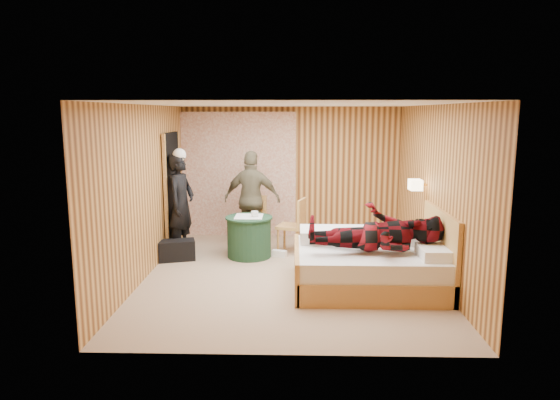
{
  "coord_description": "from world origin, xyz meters",
  "views": [
    {
      "loc": [
        0.06,
        -7.13,
        2.39
      ],
      "look_at": [
        -0.15,
        0.47,
        1.05
      ],
      "focal_mm": 32.0,
      "sensor_mm": 36.0,
      "label": 1
    }
  ],
  "objects_px": {
    "bed": "(370,265)",
    "chair_far": "(253,217)",
    "chair_near": "(296,222)",
    "duffel_bag": "(177,250)",
    "woman_standing": "(181,204)",
    "wall_lamp": "(416,185)",
    "round_table": "(249,236)",
    "man_on_bed": "(376,222)",
    "man_at_table": "(252,199)",
    "nightstand": "(409,246)"
  },
  "relations": [
    {
      "from": "wall_lamp",
      "to": "man_at_table",
      "type": "relative_size",
      "value": 0.15
    },
    {
      "from": "chair_near",
      "to": "woman_standing",
      "type": "height_order",
      "value": "woman_standing"
    },
    {
      "from": "chair_far",
      "to": "duffel_bag",
      "type": "bearing_deg",
      "value": -129.98
    },
    {
      "from": "chair_far",
      "to": "duffel_bag",
      "type": "xyz_separation_m",
      "value": [
        -1.19,
        -0.85,
        -0.37
      ]
    },
    {
      "from": "round_table",
      "to": "duffel_bag",
      "type": "xyz_separation_m",
      "value": [
        -1.17,
        -0.23,
        -0.18
      ]
    },
    {
      "from": "chair_near",
      "to": "round_table",
      "type": "bearing_deg",
      "value": -54.78
    },
    {
      "from": "bed",
      "to": "chair_far",
      "type": "distance_m",
      "value": 2.71
    },
    {
      "from": "wall_lamp",
      "to": "chair_near",
      "type": "relative_size",
      "value": 0.27
    },
    {
      "from": "bed",
      "to": "man_at_table",
      "type": "relative_size",
      "value": 1.17
    },
    {
      "from": "man_on_bed",
      "to": "chair_far",
      "type": "bearing_deg",
      "value": 128.62
    },
    {
      "from": "bed",
      "to": "chair_near",
      "type": "xyz_separation_m",
      "value": [
        -1.03,
        1.66,
        0.24
      ]
    },
    {
      "from": "bed",
      "to": "chair_near",
      "type": "distance_m",
      "value": 1.96
    },
    {
      "from": "wall_lamp",
      "to": "woman_standing",
      "type": "relative_size",
      "value": 0.15
    },
    {
      "from": "woman_standing",
      "to": "chair_far",
      "type": "bearing_deg",
      "value": -51.99
    },
    {
      "from": "man_at_table",
      "to": "round_table",
      "type": "bearing_deg",
      "value": 98.27
    },
    {
      "from": "nightstand",
      "to": "duffel_bag",
      "type": "relative_size",
      "value": 1.05
    },
    {
      "from": "duffel_bag",
      "to": "bed",
      "type": "bearing_deg",
      "value": -37.32
    },
    {
      "from": "chair_near",
      "to": "man_at_table",
      "type": "height_order",
      "value": "man_at_table"
    },
    {
      "from": "chair_near",
      "to": "woman_standing",
      "type": "distance_m",
      "value": 1.96
    },
    {
      "from": "wall_lamp",
      "to": "chair_far",
      "type": "relative_size",
      "value": 0.28
    },
    {
      "from": "duffel_bag",
      "to": "woman_standing",
      "type": "xyz_separation_m",
      "value": [
        0.02,
        0.34,
        0.7
      ]
    },
    {
      "from": "man_on_bed",
      "to": "round_table",
      "type": "bearing_deg",
      "value": 138.14
    },
    {
      "from": "nightstand",
      "to": "chair_far",
      "type": "bearing_deg",
      "value": 157.94
    },
    {
      "from": "nightstand",
      "to": "duffel_bag",
      "type": "distance_m",
      "value": 3.74
    },
    {
      "from": "woman_standing",
      "to": "man_on_bed",
      "type": "relative_size",
      "value": 0.97
    },
    {
      "from": "bed",
      "to": "woman_standing",
      "type": "xyz_separation_m",
      "value": [
        -2.96,
        1.53,
        0.55
      ]
    },
    {
      "from": "bed",
      "to": "woman_standing",
      "type": "distance_m",
      "value": 3.37
    },
    {
      "from": "woman_standing",
      "to": "man_at_table",
      "type": "relative_size",
      "value": 1.0
    },
    {
      "from": "duffel_bag",
      "to": "man_on_bed",
      "type": "xyz_separation_m",
      "value": [
        3.0,
        -1.41,
        0.81
      ]
    },
    {
      "from": "woman_standing",
      "to": "round_table",
      "type": "bearing_deg",
      "value": -81.2
    },
    {
      "from": "duffel_bag",
      "to": "round_table",
      "type": "bearing_deg",
      "value": -4.68
    },
    {
      "from": "wall_lamp",
      "to": "duffel_bag",
      "type": "height_order",
      "value": "wall_lamp"
    },
    {
      "from": "chair_near",
      "to": "duffel_bag",
      "type": "distance_m",
      "value": 2.04
    },
    {
      "from": "duffel_bag",
      "to": "chair_far",
      "type": "bearing_deg",
      "value": 19.91
    },
    {
      "from": "round_table",
      "to": "nightstand",
      "type": "bearing_deg",
      "value": -8.97
    },
    {
      "from": "duffel_bag",
      "to": "woman_standing",
      "type": "bearing_deg",
      "value": 71.25
    },
    {
      "from": "chair_far",
      "to": "duffel_bag",
      "type": "distance_m",
      "value": 1.51
    },
    {
      "from": "wall_lamp",
      "to": "duffel_bag",
      "type": "xyz_separation_m",
      "value": [
        -3.77,
        0.26,
        -1.13
      ]
    },
    {
      "from": "bed",
      "to": "nightstand",
      "type": "bearing_deg",
      "value": 53.09
    },
    {
      "from": "round_table",
      "to": "woman_standing",
      "type": "relative_size",
      "value": 0.45
    },
    {
      "from": "wall_lamp",
      "to": "man_on_bed",
      "type": "xyz_separation_m",
      "value": [
        -0.77,
        -1.15,
        -0.33
      ]
    },
    {
      "from": "nightstand",
      "to": "man_on_bed",
      "type": "height_order",
      "value": "man_on_bed"
    },
    {
      "from": "chair_far",
      "to": "wall_lamp",
      "type": "bearing_deg",
      "value": -8.77
    },
    {
      "from": "wall_lamp",
      "to": "round_table",
      "type": "height_order",
      "value": "wall_lamp"
    },
    {
      "from": "wall_lamp",
      "to": "woman_standing",
      "type": "bearing_deg",
      "value": 170.88
    },
    {
      "from": "chair_far",
      "to": "man_on_bed",
      "type": "xyz_separation_m",
      "value": [
        1.81,
        -2.26,
        0.44
      ]
    },
    {
      "from": "round_table",
      "to": "man_on_bed",
      "type": "distance_m",
      "value": 2.53
    },
    {
      "from": "chair_near",
      "to": "duffel_bag",
      "type": "relative_size",
      "value": 1.63
    },
    {
      "from": "nightstand",
      "to": "chair_near",
      "type": "xyz_separation_m",
      "value": [
        -1.78,
        0.65,
        0.25
      ]
    },
    {
      "from": "round_table",
      "to": "woman_standing",
      "type": "distance_m",
      "value": 1.27
    }
  ]
}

